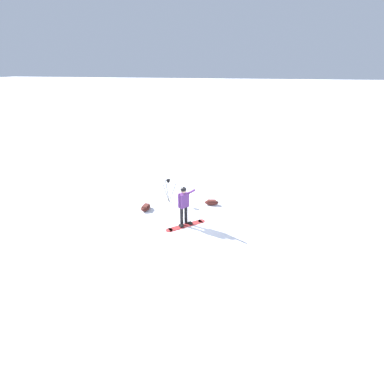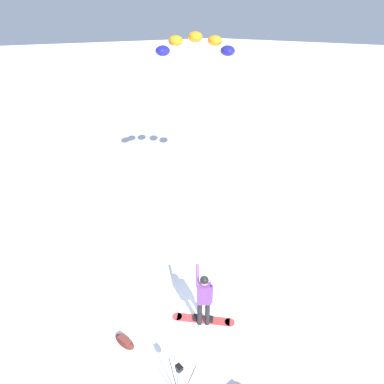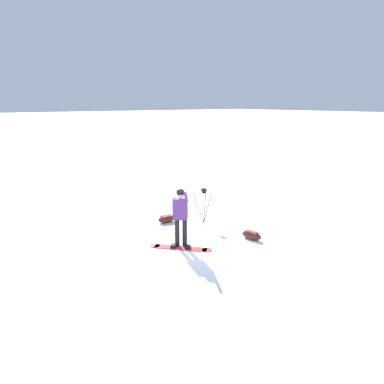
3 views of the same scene
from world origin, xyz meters
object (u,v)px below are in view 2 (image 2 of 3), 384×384
object	(u,v)px
camera_tripod	(180,376)
snowboarder	(204,295)
snowboard	(203,319)
gear_bag_large	(125,341)
traction_kite	(195,44)

from	to	relation	value
camera_tripod	snowboarder	bearing A→B (deg)	33.35
snowboard	gear_bag_large	world-z (taller)	gear_bag_large
traction_kite	camera_tripod	size ratio (longest dim) A/B	2.76
snowboarder	snowboard	size ratio (longest dim) A/B	1.23
snowboarder	traction_kite	bearing A→B (deg)	49.97
traction_kite	camera_tripod	world-z (taller)	traction_kite
snowboarder	snowboard	xyz separation A→B (m)	(0.08, 0.10, -1.08)
snowboarder	snowboard	distance (m)	1.08
traction_kite	gear_bag_large	world-z (taller)	traction_kite
snowboarder	camera_tripod	size ratio (longest dim) A/B	1.44
snowboarder	gear_bag_large	bearing A→B (deg)	157.27
snowboard	gear_bag_large	bearing A→B (deg)	160.34
gear_bag_large	camera_tripod	size ratio (longest dim) A/B	0.57
snowboard	snowboarder	bearing A→B (deg)	-130.41
snowboard	camera_tripod	xyz separation A→B (m)	(-1.99, -1.36, 0.88)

